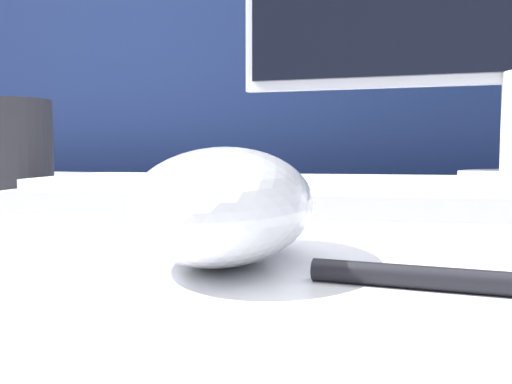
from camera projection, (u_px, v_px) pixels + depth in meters
The scene contains 4 objects.
partition_panel at pixel (426, 172), 1.05m from camera, with size 5.00×0.03×1.49m.
computer_mouse_near at pixel (226, 204), 0.25m from camera, with size 0.09×0.14×0.05m.
keyboard at pixel (262, 193), 0.47m from camera, with size 0.38×0.20×0.02m.
mug at pixel (5, 148), 0.58m from camera, with size 0.09×0.09×0.09m.
Camera 1 is at (0.06, -0.42, 0.79)m, focal length 42.00 mm.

